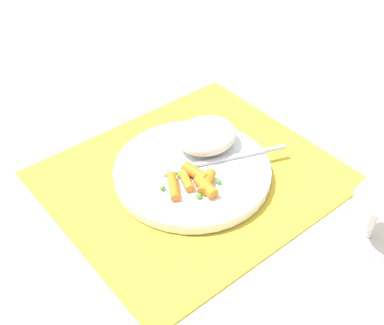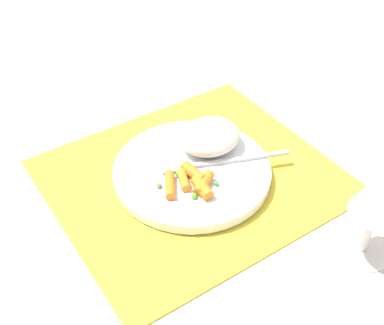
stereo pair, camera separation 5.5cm
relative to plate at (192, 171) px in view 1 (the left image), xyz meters
name	(u,v)px [view 1 (the left image)]	position (x,y,z in m)	size (l,w,h in m)	color
ground_plane	(192,178)	(0.00, 0.00, -0.01)	(2.40, 2.40, 0.00)	beige
placemat	(192,177)	(0.00, 0.00, -0.01)	(0.41, 0.36, 0.01)	gold
plate	(192,171)	(0.00, 0.00, 0.00)	(0.23, 0.23, 0.02)	white
rice_mound	(206,135)	(-0.05, -0.03, 0.03)	(0.10, 0.09, 0.04)	beige
carrot_portion	(195,181)	(0.02, 0.03, 0.02)	(0.08, 0.07, 0.02)	orange
pea_scatter	(190,183)	(0.03, 0.03, 0.01)	(0.08, 0.07, 0.01)	green
fork	(212,162)	(-0.03, 0.01, 0.01)	(0.19, 0.08, 0.01)	silver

